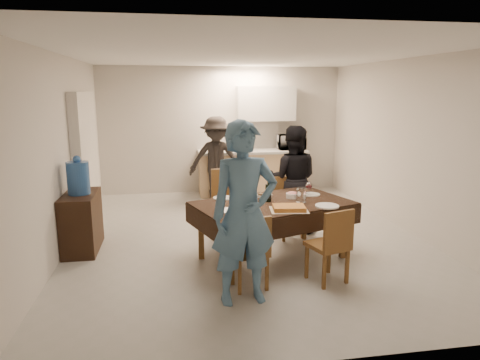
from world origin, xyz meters
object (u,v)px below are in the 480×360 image
(console, at_px, (82,222))
(person_kitchen, at_px, (216,159))
(microwave, at_px, (291,142))
(person_far, at_px, (292,179))
(water_pitcher, at_px, (301,195))
(savoury_tart, at_px, (289,208))
(water_jug, at_px, (78,178))
(wine_bottle, at_px, (268,189))
(dining_table, at_px, (273,205))
(person_near, at_px, (244,214))

(console, distance_m, person_kitchen, 3.18)
(microwave, bearing_deg, person_far, 74.38)
(console, relative_size, water_pitcher, 4.52)
(microwave, bearing_deg, savoury_tart, 73.70)
(water_pitcher, bearing_deg, water_jug, 165.05)
(water_pitcher, distance_m, microwave, 3.68)
(microwave, height_order, person_far, person_far)
(console, xyz_separation_m, wine_bottle, (2.41, -0.65, 0.51))
(person_far, height_order, person_kitchen, person_kitchen)
(dining_table, relative_size, person_far, 1.34)
(savoury_tart, distance_m, person_kitchen, 3.48)
(dining_table, relative_size, person_kitchen, 1.32)
(wine_bottle, distance_m, water_pitcher, 0.42)
(savoury_tart, xyz_separation_m, microwave, (1.14, 3.89, 0.29))
(person_near, xyz_separation_m, person_far, (1.10, 2.10, -0.12))
(console, distance_m, water_pitcher, 2.94)
(dining_table, bearing_deg, microwave, 51.39)
(wine_bottle, xyz_separation_m, water_pitcher, (0.40, -0.10, -0.07))
(dining_table, height_order, water_jug, water_jug)
(wine_bottle, xyz_separation_m, savoury_tart, (0.15, -0.43, -0.13))
(person_far, bearing_deg, wine_bottle, 77.11)
(console, height_order, water_jug, water_jug)
(savoury_tart, distance_m, person_near, 0.95)
(water_jug, height_order, person_kitchen, person_kitchen)
(savoury_tart, bearing_deg, dining_table, 104.74)
(water_jug, height_order, microwave, microwave)
(savoury_tart, xyz_separation_m, person_far, (0.45, 1.43, 0.04))
(microwave, xyz_separation_m, person_kitchen, (-1.62, -0.45, -0.25))
(microwave, relative_size, person_kitchen, 0.34)
(water_jug, bearing_deg, water_pitcher, -14.95)
(dining_table, height_order, person_near, person_near)
(person_far, xyz_separation_m, person_kitchen, (-0.93, 2.01, 0.01))
(savoury_tart, bearing_deg, water_pitcher, 52.85)
(console, relative_size, person_kitchen, 0.52)
(console, height_order, person_far, person_far)
(dining_table, xyz_separation_m, microwave, (1.24, 3.51, 0.35))
(wine_bottle, bearing_deg, console, 164.90)
(dining_table, height_order, water_pitcher, water_pitcher)
(microwave, distance_m, person_kitchen, 1.70)
(person_near, height_order, person_far, person_near)
(water_pitcher, xyz_separation_m, person_far, (0.20, 1.10, -0.03))
(water_jug, bearing_deg, savoury_tart, -22.88)
(person_near, bearing_deg, wine_bottle, 59.44)
(console, bearing_deg, microwave, 37.23)
(microwave, distance_m, person_far, 2.57)
(savoury_tart, bearing_deg, wine_bottle, 109.23)
(water_jug, distance_m, person_near, 2.59)
(water_jug, xyz_separation_m, savoury_tart, (2.56, -1.08, -0.23))
(person_far, bearing_deg, person_near, 80.43)
(console, relative_size, person_near, 0.46)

